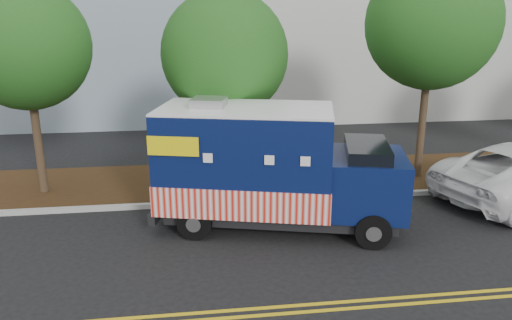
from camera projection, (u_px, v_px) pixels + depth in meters
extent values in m
plane|color=black|center=(217.00, 223.00, 14.49)|extent=(120.00, 120.00, 0.00)
cube|color=#9E9E99|center=(215.00, 203.00, 15.79)|extent=(120.00, 0.18, 0.15)
cube|color=black|center=(212.00, 181.00, 17.78)|extent=(120.00, 4.00, 0.15)
cube|color=gold|center=(229.00, 311.00, 10.26)|extent=(120.00, 0.10, 0.01)
cube|color=gold|center=(230.00, 318.00, 10.03)|extent=(120.00, 0.10, 0.01)
cylinder|color=#38281C|center=(38.00, 139.00, 16.06)|extent=(0.26, 0.26, 3.89)
sphere|color=#235718|center=(26.00, 46.00, 15.21)|extent=(3.93, 3.93, 3.93)
cylinder|color=#38281C|center=(226.00, 139.00, 16.71)|extent=(0.26, 0.26, 3.55)
sphere|color=#235718|center=(225.00, 54.00, 15.90)|extent=(4.06, 4.06, 4.06)
cylinder|color=#38281C|center=(422.00, 120.00, 17.52)|extent=(0.26, 0.26, 4.40)
sphere|color=#235718|center=(432.00, 23.00, 16.56)|extent=(4.42, 4.42, 4.42)
cube|color=#473828|center=(164.00, 169.00, 15.47)|extent=(0.06, 0.06, 2.40)
cube|color=black|center=(281.00, 210.00, 14.20)|extent=(6.59, 3.61, 0.31)
cube|color=#091441|center=(246.00, 157.00, 13.87)|extent=(5.19, 3.65, 2.68)
cube|color=red|center=(246.00, 189.00, 14.14)|extent=(5.25, 3.73, 0.84)
cube|color=white|center=(245.00, 109.00, 13.47)|extent=(5.19, 3.65, 0.07)
cube|color=#B7B7BA|center=(209.00, 102.00, 13.54)|extent=(1.09, 1.09, 0.25)
cube|color=#091441|center=(367.00, 182.00, 13.67)|extent=(2.54, 2.83, 1.56)
cube|color=black|center=(367.00, 156.00, 13.45)|extent=(1.62, 2.39, 0.73)
cube|color=black|center=(404.00, 202.00, 13.70)|extent=(0.64, 2.19, 0.34)
cube|color=black|center=(165.00, 203.00, 14.58)|extent=(0.82, 2.49, 0.31)
cube|color=#B7B7BA|center=(163.00, 152.00, 14.12)|extent=(0.54, 1.96, 2.12)
cube|color=#B7B7BA|center=(263.00, 143.00, 15.08)|extent=(1.96, 0.54, 1.23)
cube|color=yellow|center=(173.00, 146.00, 12.62)|extent=(1.31, 0.35, 0.50)
cube|color=yellow|center=(197.00, 123.00, 15.14)|extent=(1.31, 0.35, 0.50)
cylinder|color=black|center=(373.00, 231.00, 12.84)|extent=(0.99, 0.54, 0.94)
cylinder|color=black|center=(365.00, 199.00, 15.01)|extent=(0.99, 0.54, 0.94)
cylinder|color=black|center=(195.00, 222.00, 13.37)|extent=(0.99, 0.54, 0.94)
cylinder|color=black|center=(212.00, 193.00, 15.54)|extent=(0.99, 0.54, 0.94)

